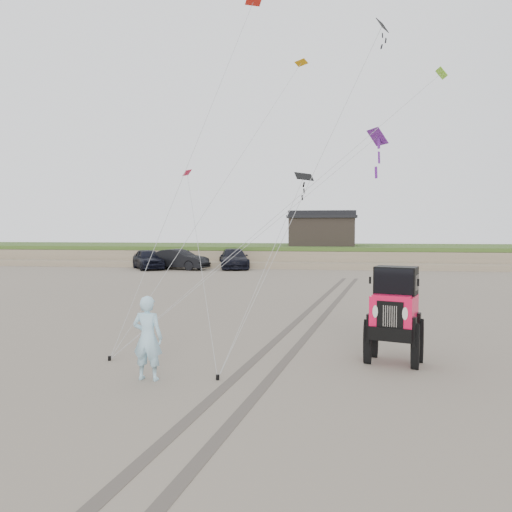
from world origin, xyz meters
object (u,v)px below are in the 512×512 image
at_px(truck_a, 148,259).
at_px(man, 148,338).
at_px(truck_c, 234,259).
at_px(truck_b, 179,259).
at_px(jeep, 394,325).
at_px(cabin, 322,230).

xyz_separation_m(truck_a, man, (10.71, -28.97, 0.12)).
bearing_deg(truck_c, man, -97.53).
bearing_deg(truck_c, truck_b, -173.84).
bearing_deg(jeep, cabin, 111.77).
xyz_separation_m(cabin, truck_b, (-11.53, -8.64, -2.41)).
bearing_deg(truck_a, man, -101.94).
xyz_separation_m(cabin, man, (-3.45, -37.58, -2.29)).
bearing_deg(jeep, truck_a, 139.62).
relative_size(truck_a, jeep, 0.94).
xyz_separation_m(truck_a, jeep, (16.35, -26.80, 0.14)).
bearing_deg(man, truck_a, -66.30).
relative_size(truck_c, jeep, 1.08).
bearing_deg(cabin, truck_b, -143.16).
distance_m(jeep, man, 6.04).
xyz_separation_m(truck_a, truck_b, (2.63, -0.03, -0.01)).
bearing_deg(truck_c, cabin, 29.45).
bearing_deg(jeep, truck_c, 126.61).
relative_size(truck_b, truck_c, 0.89).
distance_m(truck_b, man, 30.04).
bearing_deg(truck_b, truck_a, 104.34).
bearing_deg(cabin, truck_c, -135.94).
relative_size(truck_a, truck_c, 0.87).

